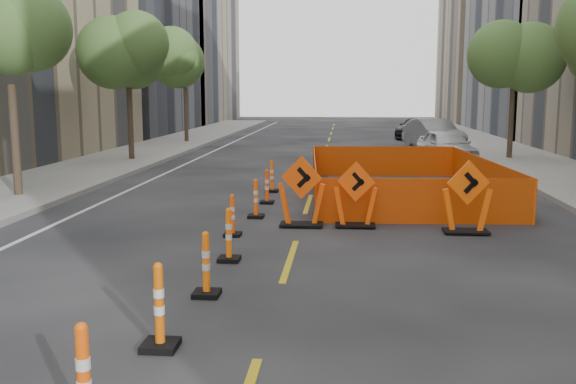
# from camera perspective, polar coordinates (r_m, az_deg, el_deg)

# --- Properties ---
(ground_plane) EXTENTS (140.00, 140.00, 0.00)m
(ground_plane) POSITION_cam_1_polar(r_m,az_deg,el_deg) (8.24, -2.25, -13.29)
(ground_plane) COLOR black
(sidewalk_left) EXTENTS (4.00, 90.00, 0.15)m
(sidewalk_left) POSITION_cam_1_polar(r_m,az_deg,el_deg) (22.17, -21.79, 0.45)
(sidewalk_left) COLOR gray
(sidewalk_left) RESTS_ON ground
(bld_left_d) EXTENTS (12.00, 16.00, 14.00)m
(bld_left_d) POSITION_cam_1_polar(r_m,az_deg,el_deg) (50.25, -16.39, 13.07)
(bld_left_d) COLOR #4C4C51
(bld_left_d) RESTS_ON ground
(bld_left_e) EXTENTS (12.00, 20.00, 20.00)m
(bld_left_e) POSITION_cam_1_polar(r_m,az_deg,el_deg) (66.03, -11.18, 14.82)
(bld_left_e) COLOR gray
(bld_left_e) RESTS_ON ground
(bld_right_e) EXTENTS (12.00, 14.00, 16.00)m
(bld_right_e) POSITION_cam_1_polar(r_m,az_deg,el_deg) (68.24, 19.07, 12.62)
(bld_right_e) COLOR tan
(bld_right_e) RESTS_ON ground
(tree_l_b) EXTENTS (2.80, 2.80, 5.95)m
(tree_l_b) POSITION_cam_1_polar(r_m,az_deg,el_deg) (19.96, -23.60, 12.30)
(tree_l_b) COLOR #382B1E
(tree_l_b) RESTS_ON ground
(tree_l_c) EXTENTS (2.80, 2.80, 5.95)m
(tree_l_c) POSITION_cam_1_polar(r_m,az_deg,el_deg) (29.14, -14.04, 11.50)
(tree_l_c) COLOR #382B1E
(tree_l_c) RESTS_ON ground
(tree_l_d) EXTENTS (2.80, 2.80, 5.95)m
(tree_l_d) POSITION_cam_1_polar(r_m,az_deg,el_deg) (38.74, -9.15, 10.97)
(tree_l_d) COLOR #382B1E
(tree_l_d) RESTS_ON ground
(tree_r_c) EXTENTS (2.80, 2.80, 5.95)m
(tree_r_c) POSITION_cam_1_polar(r_m,az_deg,el_deg) (30.51, 19.48, 11.13)
(tree_r_c) COLOR #382B1E
(tree_r_c) RESTS_ON ground
(channelizer_1) EXTENTS (0.43, 0.43, 1.10)m
(channelizer_1) POSITION_cam_1_polar(r_m,az_deg,el_deg) (6.26, -17.69, -15.70)
(channelizer_1) COLOR #F6520A
(channelizer_1) RESTS_ON ground
(channelizer_2) EXTENTS (0.43, 0.43, 1.09)m
(channelizer_2) POSITION_cam_1_polar(r_m,az_deg,el_deg) (8.03, -11.39, -9.90)
(channelizer_2) COLOR #D55908
(channelizer_2) RESTS_ON ground
(channelizer_3) EXTENTS (0.40, 0.40, 1.02)m
(channelizer_3) POSITION_cam_1_polar(r_m,az_deg,el_deg) (9.91, -7.30, -6.36)
(channelizer_3) COLOR #FF640A
(channelizer_3) RESTS_ON ground
(channelizer_4) EXTENTS (0.40, 0.40, 1.00)m
(channelizer_4) POSITION_cam_1_polar(r_m,az_deg,el_deg) (11.87, -5.28, -3.79)
(channelizer_4) COLOR #FF660A
(channelizer_4) RESTS_ON ground
(channelizer_5) EXTENTS (0.36, 0.36, 0.92)m
(channelizer_5) POSITION_cam_1_polar(r_m,az_deg,el_deg) (13.91, -4.97, -2.07)
(channelizer_5) COLOR #FF4D0A
(channelizer_5) RESTS_ON ground
(channelizer_6) EXTENTS (0.38, 0.38, 0.98)m
(channelizer_6) POSITION_cam_1_polar(r_m,az_deg,el_deg) (15.86, -2.88, -0.57)
(channelizer_6) COLOR #FF520A
(channelizer_6) RESTS_ON ground
(channelizer_7) EXTENTS (0.38, 0.38, 0.96)m
(channelizer_7) POSITION_cam_1_polar(r_m,az_deg,el_deg) (17.87, -1.88, 0.49)
(channelizer_7) COLOR #F63F0A
(channelizer_7) RESTS_ON ground
(channelizer_8) EXTENTS (0.39, 0.39, 0.99)m
(channelizer_8) POSITION_cam_1_polar(r_m,az_deg,el_deg) (19.90, -1.44, 1.42)
(channelizer_8) COLOR #EF550A
(channelizer_8) RESTS_ON ground
(chevron_sign_left) EXTENTS (1.25, 0.96, 1.65)m
(chevron_sign_left) POSITION_cam_1_polar(r_m,az_deg,el_deg) (14.77, 1.21, 0.05)
(chevron_sign_left) COLOR #ED4809
(chevron_sign_left) RESTS_ON ground
(chevron_sign_center) EXTENTS (1.17, 0.95, 1.53)m
(chevron_sign_center) POSITION_cam_1_polar(r_m,az_deg,el_deg) (14.77, 6.04, -0.23)
(chevron_sign_center) COLOR #F84B0A
(chevron_sign_center) RESTS_ON ground
(chevron_sign_right) EXTENTS (1.22, 0.90, 1.63)m
(chevron_sign_right) POSITION_cam_1_polar(r_m,az_deg,el_deg) (14.58, 15.65, -0.44)
(chevron_sign_right) COLOR #FE570A
(chevron_sign_right) RESTS_ON ground
(safety_fence) EXTENTS (5.60, 9.00, 1.09)m
(safety_fence) POSITION_cam_1_polar(r_m,az_deg,el_deg) (19.70, 9.87, 1.35)
(safety_fence) COLOR #D65C0B
(safety_fence) RESTS_ON ground
(parked_car_near) EXTENTS (2.42, 4.58, 1.49)m
(parked_car_near) POSITION_cam_1_polar(r_m,az_deg,el_deg) (28.57, 13.92, 3.96)
(parked_car_near) COLOR silver
(parked_car_near) RESTS_ON ground
(parked_car_mid) EXTENTS (2.98, 5.23, 1.63)m
(parked_car_mid) POSITION_cam_1_polar(r_m,az_deg,el_deg) (35.19, 12.80, 5.02)
(parked_car_mid) COLOR gray
(parked_car_mid) RESTS_ON ground
(parked_car_far) EXTENTS (3.27, 5.07, 1.37)m
(parked_car_far) POSITION_cam_1_polar(r_m,az_deg,el_deg) (43.15, 11.27, 5.59)
(parked_car_far) COLOR black
(parked_car_far) RESTS_ON ground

